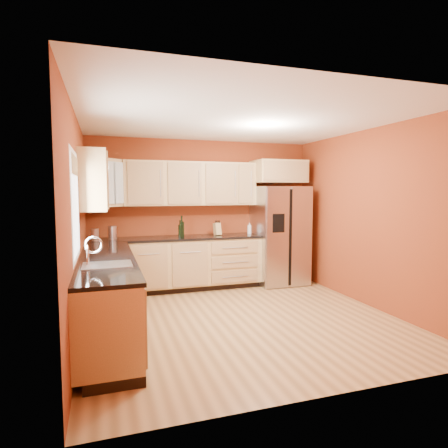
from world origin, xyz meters
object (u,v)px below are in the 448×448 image
at_px(canister_left, 113,233).
at_px(soap_dispenser, 249,228).
at_px(refrigerator, 279,235).
at_px(wine_bottle_a, 180,229).
at_px(knife_block, 217,229).

bearing_deg(canister_left, soap_dispenser, 0.71).
xyz_separation_m(refrigerator, wine_bottle_a, (-1.84, 0.01, 0.17)).
height_order(refrigerator, knife_block, refrigerator).
relative_size(canister_left, knife_block, 1.00).
bearing_deg(soap_dispenser, knife_block, -179.23).
distance_m(wine_bottle_a, knife_block, 0.69).
distance_m(refrigerator, soap_dispenser, 0.58).
relative_size(refrigerator, canister_left, 8.32).
xyz_separation_m(refrigerator, knife_block, (-1.16, 0.10, 0.14)).
bearing_deg(canister_left, knife_block, 0.69).
xyz_separation_m(wine_bottle_a, soap_dispenser, (1.29, 0.10, -0.04)).
distance_m(canister_left, wine_bottle_a, 1.09).
height_order(wine_bottle_a, knife_block, wine_bottle_a).
relative_size(refrigerator, soap_dispenser, 8.84).
xyz_separation_m(canister_left, wine_bottle_a, (1.09, -0.07, 0.04)).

